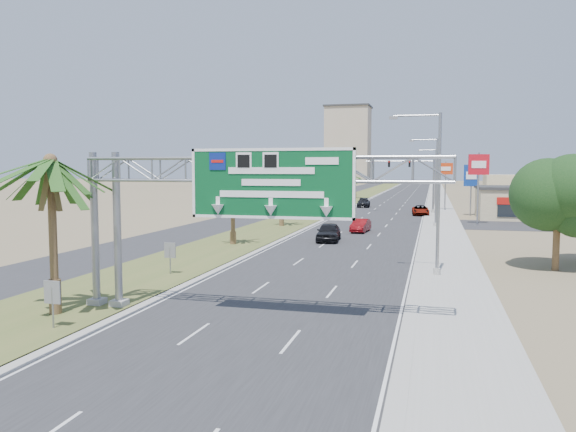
{
  "coord_description": "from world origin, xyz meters",
  "views": [
    {
      "loc": [
        7.18,
        -13.39,
        6.64
      ],
      "look_at": [
        -0.03,
        14.41,
        4.2
      ],
      "focal_mm": 35.0,
      "sensor_mm": 36.0,
      "label": 1
    }
  ],
  "objects_px": {
    "car_left_lane": "(329,232)",
    "car_far": "(364,203)",
    "pole_sign_blue": "(471,177)",
    "car_mid_lane": "(361,226)",
    "palm_near": "(50,162)",
    "sign_gantry": "(240,182)",
    "pole_sign_red_far": "(446,172)",
    "car_right_lane": "(421,210)",
    "signal_mast": "(419,180)",
    "store_building": "(550,204)",
    "pole_sign_red_near": "(479,168)"
  },
  "relations": [
    {
      "from": "car_left_lane",
      "to": "car_far",
      "type": "height_order",
      "value": "car_left_lane"
    },
    {
      "from": "car_left_lane",
      "to": "pole_sign_blue",
      "type": "bearing_deg",
      "value": 61.65
    },
    {
      "from": "car_mid_lane",
      "to": "car_left_lane",
      "type": "bearing_deg",
      "value": -98.26
    },
    {
      "from": "car_far",
      "to": "palm_near",
      "type": "bearing_deg",
      "value": -97.75
    },
    {
      "from": "sign_gantry",
      "to": "car_mid_lane",
      "type": "distance_m",
      "value": 35.3
    },
    {
      "from": "sign_gantry",
      "to": "pole_sign_red_far",
      "type": "distance_m",
      "value": 69.14
    },
    {
      "from": "palm_near",
      "to": "car_mid_lane",
      "type": "height_order",
      "value": "palm_near"
    },
    {
      "from": "car_right_lane",
      "to": "car_far",
      "type": "relative_size",
      "value": 0.95
    },
    {
      "from": "car_right_lane",
      "to": "car_far",
      "type": "height_order",
      "value": "car_far"
    },
    {
      "from": "signal_mast",
      "to": "car_right_lane",
      "type": "bearing_deg",
      "value": -85.28
    },
    {
      "from": "pole_sign_blue",
      "to": "signal_mast",
      "type": "bearing_deg",
      "value": 155.75
    },
    {
      "from": "store_building",
      "to": "car_right_lane",
      "type": "relative_size",
      "value": 3.62
    },
    {
      "from": "signal_mast",
      "to": "pole_sign_red_near",
      "type": "xyz_separation_m",
      "value": [
        7.11,
        -15.98,
        1.79
      ]
    },
    {
      "from": "car_mid_lane",
      "to": "car_far",
      "type": "xyz_separation_m",
      "value": [
        -4.28,
        38.07,
        0.07
      ]
    },
    {
      "from": "car_left_lane",
      "to": "car_far",
      "type": "bearing_deg",
      "value": 88.62
    },
    {
      "from": "sign_gantry",
      "to": "signal_mast",
      "type": "distance_m",
      "value": 62.37
    },
    {
      "from": "car_mid_lane",
      "to": "car_far",
      "type": "distance_m",
      "value": 38.3
    },
    {
      "from": "pole_sign_red_far",
      "to": "pole_sign_red_near",
      "type": "bearing_deg",
      "value": -81.65
    },
    {
      "from": "car_far",
      "to": "pole_sign_red_near",
      "type": "xyz_separation_m",
      "value": [
        16.63,
        -26.88,
        5.88
      ]
    },
    {
      "from": "pole_sign_blue",
      "to": "sign_gantry",
      "type": "bearing_deg",
      "value": -102.77
    },
    {
      "from": "car_left_lane",
      "to": "car_far",
      "type": "distance_m",
      "value": 46.14
    },
    {
      "from": "sign_gantry",
      "to": "pole_sign_red_near",
      "type": "relative_size",
      "value": 1.97
    },
    {
      "from": "sign_gantry",
      "to": "car_far",
      "type": "bearing_deg",
      "value": 92.59
    },
    {
      "from": "signal_mast",
      "to": "store_building",
      "type": "bearing_deg",
      "value": -19.54
    },
    {
      "from": "store_building",
      "to": "pole_sign_red_near",
      "type": "distance_m",
      "value": 14.7
    },
    {
      "from": "car_right_lane",
      "to": "store_building",
      "type": "bearing_deg",
      "value": -10.38
    },
    {
      "from": "store_building",
      "to": "pole_sign_red_far",
      "type": "bearing_deg",
      "value": 136.51
    },
    {
      "from": "sign_gantry",
      "to": "car_left_lane",
      "type": "distance_m",
      "value": 27.38
    },
    {
      "from": "sign_gantry",
      "to": "palm_near",
      "type": "distance_m",
      "value": 8.41
    },
    {
      "from": "car_mid_lane",
      "to": "pole_sign_red_far",
      "type": "xyz_separation_m",
      "value": [
        9.08,
        33.53,
        5.35
      ]
    },
    {
      "from": "sign_gantry",
      "to": "car_right_lane",
      "type": "distance_m",
      "value": 58.69
    },
    {
      "from": "pole_sign_red_near",
      "to": "pole_sign_blue",
      "type": "xyz_separation_m",
      "value": [
        -0.01,
        12.78,
        -1.25
      ]
    },
    {
      "from": "car_mid_lane",
      "to": "palm_near",
      "type": "bearing_deg",
      "value": -98.71
    },
    {
      "from": "signal_mast",
      "to": "pole_sign_red_far",
      "type": "distance_m",
      "value": 7.52
    },
    {
      "from": "car_left_lane",
      "to": "sign_gantry",
      "type": "bearing_deg",
      "value": -92.31
    },
    {
      "from": "car_left_lane",
      "to": "pole_sign_red_far",
      "type": "bearing_deg",
      "value": 70.86
    },
    {
      "from": "pole_sign_red_near",
      "to": "pole_sign_red_far",
      "type": "xyz_separation_m",
      "value": [
        -3.28,
        22.34,
        -0.6
      ]
    },
    {
      "from": "car_left_lane",
      "to": "pole_sign_red_near",
      "type": "distance_m",
      "value": 24.62
    },
    {
      "from": "sign_gantry",
      "to": "palm_near",
      "type": "height_order",
      "value": "palm_near"
    },
    {
      "from": "car_mid_lane",
      "to": "car_right_lane",
      "type": "xyz_separation_m",
      "value": [
        5.58,
        23.2,
        0.0
      ]
    },
    {
      "from": "pole_sign_red_far",
      "to": "palm_near",
      "type": "bearing_deg",
      "value": -104.51
    },
    {
      "from": "car_left_lane",
      "to": "car_right_lane",
      "type": "relative_size",
      "value": 0.99
    },
    {
      "from": "car_left_lane",
      "to": "car_far",
      "type": "relative_size",
      "value": 0.94
    },
    {
      "from": "car_mid_lane",
      "to": "pole_sign_red_near",
      "type": "relative_size",
      "value": 0.49
    },
    {
      "from": "car_far",
      "to": "car_right_lane",
      "type": "bearing_deg",
      "value": -60.5
    },
    {
      "from": "palm_near",
      "to": "car_mid_lane",
      "type": "relative_size",
      "value": 2.0
    },
    {
      "from": "store_building",
      "to": "pole_sign_red_near",
      "type": "xyz_separation_m",
      "value": [
        -9.72,
        -10.01,
        4.64
      ]
    },
    {
      "from": "signal_mast",
      "to": "car_left_lane",
      "type": "xyz_separation_m",
      "value": [
        -7.17,
        -35.19,
        -4.01
      ]
    },
    {
      "from": "signal_mast",
      "to": "pole_sign_red_near",
      "type": "relative_size",
      "value": 1.21
    },
    {
      "from": "palm_near",
      "to": "car_right_lane",
      "type": "xyz_separation_m",
      "value": [
        14.7,
        60.01,
        -6.24
      ]
    }
  ]
}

